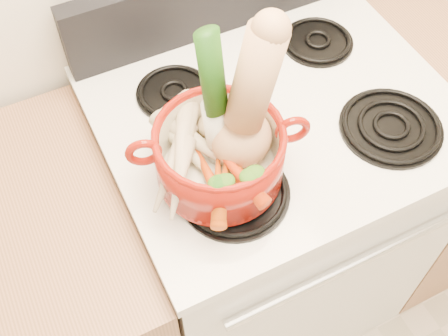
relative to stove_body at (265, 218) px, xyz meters
name	(u,v)px	position (x,y,z in m)	size (l,w,h in m)	color
stove_body	(265,218)	(0.00, 0.00, 0.00)	(0.76, 0.65, 0.92)	silver
cooktop	(277,112)	(0.00, 0.00, 0.47)	(0.78, 0.67, 0.03)	silver
oven_handle	(349,266)	(0.00, -0.34, 0.32)	(0.02, 0.02, 0.60)	silver
burner_front_left	(234,192)	(-0.19, -0.16, 0.50)	(0.22, 0.22, 0.02)	black
burner_front_right	(391,126)	(0.19, -0.16, 0.50)	(0.22, 0.22, 0.02)	black
burner_back_left	(174,92)	(-0.19, 0.14, 0.50)	(0.17, 0.17, 0.02)	black
burner_back_right	(318,40)	(0.19, 0.14, 0.50)	(0.17, 0.17, 0.02)	black
dutch_oven	(219,154)	(-0.20, -0.11, 0.57)	(0.25, 0.25, 0.12)	maroon
pot_handle_left	(144,153)	(-0.33, -0.07, 0.61)	(0.07, 0.07, 0.02)	maroon
pot_handle_right	(293,130)	(-0.06, -0.15, 0.61)	(0.07, 0.07, 0.02)	maroon
squash	(253,99)	(-0.13, -0.11, 0.69)	(0.13, 0.13, 0.31)	tan
leek	(216,102)	(-0.19, -0.08, 0.69)	(0.05, 0.05, 0.31)	silver
ginger	(213,123)	(-0.17, -0.02, 0.55)	(0.08, 0.06, 0.04)	tan
parsnip_0	(188,150)	(-0.25, -0.07, 0.56)	(0.04, 0.04, 0.21)	beige
parsnip_1	(172,166)	(-0.29, -0.09, 0.56)	(0.04, 0.04, 0.19)	beige
parsnip_2	(200,142)	(-0.22, -0.07, 0.57)	(0.04, 0.04, 0.20)	beige
parsnip_3	(179,177)	(-0.29, -0.13, 0.58)	(0.04, 0.04, 0.17)	beige
parsnip_4	(186,141)	(-0.25, -0.06, 0.58)	(0.04, 0.04, 0.22)	beige
parsnip_5	(182,147)	(-0.26, -0.08, 0.59)	(0.04, 0.04, 0.23)	beige
carrot_0	(209,176)	(-0.23, -0.13, 0.55)	(0.03, 0.03, 0.15)	#C54409
carrot_1	(218,193)	(-0.24, -0.18, 0.56)	(0.03, 0.03, 0.14)	#DC4F0B
carrot_2	(235,166)	(-0.18, -0.14, 0.56)	(0.03, 0.03, 0.16)	#BC5409
carrot_3	(223,191)	(-0.23, -0.19, 0.57)	(0.03, 0.03, 0.13)	#BE4F09
carrot_4	(239,175)	(-0.19, -0.18, 0.58)	(0.03, 0.03, 0.16)	#C53409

